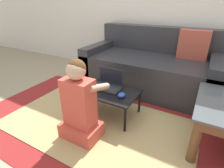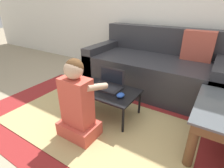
# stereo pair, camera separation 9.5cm
# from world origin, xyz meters

# --- Properties ---
(ground_plane) EXTENTS (16.00, 16.00, 0.00)m
(ground_plane) POSITION_xyz_m (0.00, 0.00, 0.00)
(ground_plane) COLOR gray
(area_rug) EXTENTS (2.59, 1.47, 0.01)m
(area_rug) POSITION_xyz_m (-0.05, -0.12, 0.00)
(area_rug) COLOR maroon
(area_rug) RESTS_ON ground_plane
(couch) EXTENTS (1.74, 0.90, 0.81)m
(couch) POSITION_xyz_m (0.13, 0.99, 0.29)
(couch) COLOR #2D2D33
(couch) RESTS_ON ground_plane
(laptop_desk) EXTENTS (0.63, 0.42, 0.29)m
(laptop_desk) POSITION_xyz_m (-0.05, 0.09, 0.26)
(laptop_desk) COLOR black
(laptop_desk) RESTS_ON ground_plane
(laptop) EXTENTS (0.31, 0.19, 0.20)m
(laptop) POSITION_xyz_m (-0.08, 0.15, 0.32)
(laptop) COLOR #232328
(laptop) RESTS_ON laptop_desk
(computer_mouse) EXTENTS (0.07, 0.09, 0.04)m
(computer_mouse) POSITION_xyz_m (0.14, 0.04, 0.31)
(computer_mouse) COLOR #234CB2
(computer_mouse) RESTS_ON laptop_desk
(person_seated) EXTENTS (0.34, 0.39, 0.74)m
(person_seated) POSITION_xyz_m (-0.08, -0.33, 0.32)
(person_seated) COLOR #CC4C3D
(person_seated) RESTS_ON ground_plane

